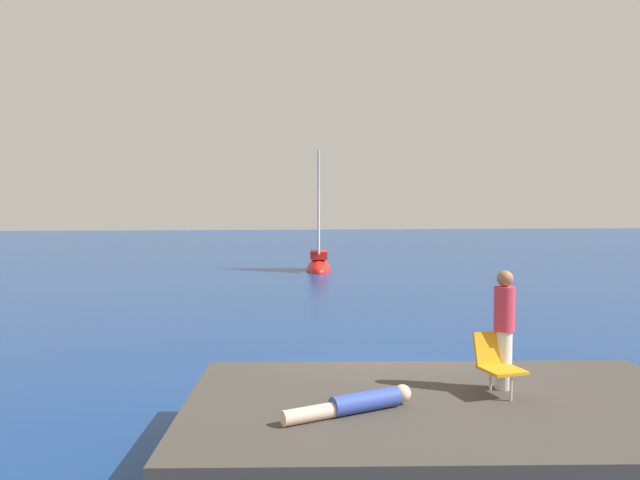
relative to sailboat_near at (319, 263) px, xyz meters
The scene contains 8 objects.
ground_plane 20.75m from the sailboat_near, 93.71° to the right, with size 160.00×160.00×0.00m, color navy.
shore_ledge 24.35m from the sailboat_near, 92.69° to the right, with size 6.71×3.93×0.86m, color #423D38.
boulder_seaward 22.38m from the sailboat_near, 92.32° to the right, with size 0.94×0.75×0.52m, color #3D3533.
boulder_inland 22.57m from the sailboat_near, 97.37° to the right, with size 1.32×1.05×0.72m, color #42373B.
sailboat_near is the anchor object (origin of this frame).
person_sunbather 24.78m from the sailboat_near, 95.55° to the right, with size 1.68×0.80×0.25m.
person_standing 23.97m from the sailboat_near, 90.56° to the right, with size 0.28×0.28×1.62m.
beach_chair 24.14m from the sailboat_near, 90.98° to the right, with size 0.58×0.67×0.80m.
Camera 1 is at (-2.32, -11.00, 3.33)m, focal length 34.00 mm.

